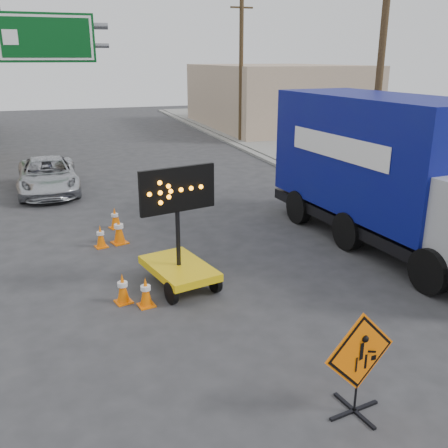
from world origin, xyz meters
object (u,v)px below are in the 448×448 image
arrow_board (179,261)px  box_truck (389,180)px  pickup_truck (48,175)px  construction_sign (359,361)px

arrow_board → box_truck: bearing=-4.9°
box_truck → arrow_board: bearing=-176.8°
pickup_truck → box_truck: (9.09, -9.21, 1.19)m
construction_sign → pickup_truck: size_ratio=0.35×
construction_sign → pickup_truck: 15.82m
construction_sign → pickup_truck: (-4.28, 15.23, -0.21)m
arrow_board → box_truck: size_ratio=0.32×
arrow_board → pickup_truck: arrow_board is taller
construction_sign → arrow_board: bearing=97.3°
construction_sign → pickup_truck: bearing=97.2°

